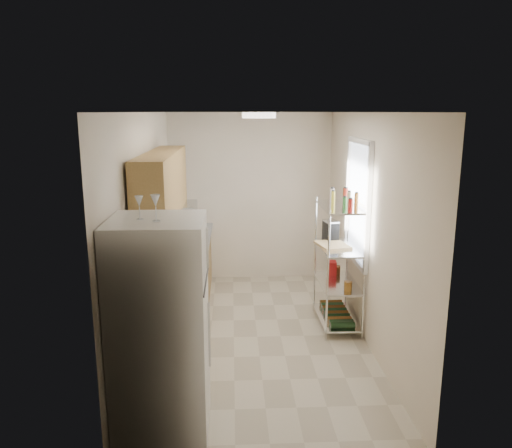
{
  "coord_description": "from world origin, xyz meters",
  "views": [
    {
      "loc": [
        -0.28,
        -5.46,
        2.61
      ],
      "look_at": [
        -0.0,
        0.25,
        1.31
      ],
      "focal_mm": 35.0,
      "sensor_mm": 36.0,
      "label": 1
    }
  ],
  "objects": [
    {
      "name": "storage_bag",
      "position": [
        0.99,
        0.61,
        0.64
      ],
      "size": [
        0.12,
        0.16,
        0.17
      ],
      "primitive_type": "cube",
      "rotation": [
        0.0,
        0.0,
        -0.09
      ],
      "color": "#AF1615",
      "rests_on": "bakers_rack"
    },
    {
      "name": "espresso_machine",
      "position": [
        0.96,
        0.6,
        1.14
      ],
      "size": [
        0.18,
        0.24,
        0.26
      ],
      "primitive_type": "cube",
      "rotation": [
        0.0,
        0.0,
        0.17
      ],
      "color": "black",
      "rests_on": "bakers_rack"
    },
    {
      "name": "bakers_rack",
      "position": [
        1.0,
        0.3,
        1.11
      ],
      "size": [
        0.45,
        0.9,
        1.73
      ],
      "color": "silver",
      "rests_on": "ground"
    },
    {
      "name": "upper_cabinets",
      "position": [
        -1.05,
        0.1,
        1.81
      ],
      "size": [
        0.33,
        2.2,
        0.72
      ],
      "primitive_type": "cube",
      "color": "#9D7743",
      "rests_on": "room"
    },
    {
      "name": "frying_pan_small",
      "position": [
        -0.9,
        1.21,
        0.92
      ],
      "size": [
        0.31,
        0.31,
        0.05
      ],
      "primitive_type": "cylinder",
      "rotation": [
        0.0,
        0.0,
        0.37
      ],
      "color": "black",
      "rests_on": "counter_run"
    },
    {
      "name": "refrigerator",
      "position": [
        -0.87,
        -1.68,
        0.9
      ],
      "size": [
        0.74,
        0.74,
        1.8
      ],
      "primitive_type": "cube",
      "color": "silver",
      "rests_on": "ground"
    },
    {
      "name": "window",
      "position": [
        1.23,
        0.35,
        1.55
      ],
      "size": [
        0.06,
        1.0,
        1.46
      ],
      "primitive_type": "cube",
      "color": "white",
      "rests_on": "room"
    },
    {
      "name": "room",
      "position": [
        0.0,
        0.0,
        1.3
      ],
      "size": [
        2.52,
        4.42,
        2.62
      ],
      "color": "#BEB39A",
      "rests_on": "ground"
    },
    {
      "name": "rice_cooker",
      "position": [
        -0.94,
        0.44,
        1.02
      ],
      "size": [
        0.29,
        0.29,
        0.23
      ],
      "primitive_type": "cylinder",
      "color": "white",
      "rests_on": "counter_run"
    },
    {
      "name": "range_hood",
      "position": [
        -1.0,
        0.9,
        1.39
      ],
      "size": [
        0.5,
        0.6,
        0.12
      ],
      "primitive_type": "cube",
      "color": "#B7BABC",
      "rests_on": "room"
    },
    {
      "name": "counter_run",
      "position": [
        -0.92,
        0.44,
        0.45
      ],
      "size": [
        0.63,
        3.51,
        0.9
      ],
      "color": "#9D7743",
      "rests_on": "ground"
    },
    {
      "name": "wine_glass_b",
      "position": [
        -0.99,
        -1.7,
        1.89
      ],
      "size": [
        0.07,
        0.07,
        0.18
      ],
      "primitive_type": null,
      "color": "silver",
      "rests_on": "refrigerator"
    },
    {
      "name": "cutting_board",
      "position": [
        0.93,
        0.32,
        1.03
      ],
      "size": [
        0.41,
        0.49,
        0.03
      ],
      "primitive_type": "cube",
      "rotation": [
        0.0,
        0.0,
        0.21
      ],
      "color": "tan",
      "rests_on": "bakers_rack"
    },
    {
      "name": "frying_pan_large",
      "position": [
        -0.91,
        0.81,
        0.92
      ],
      "size": [
        0.31,
        0.31,
        0.05
      ],
      "primitive_type": "cylinder",
      "rotation": [
        0.0,
        0.0,
        0.1
      ],
      "color": "black",
      "rests_on": "counter_run"
    },
    {
      "name": "wine_glass_a",
      "position": [
        -0.85,
        -1.76,
        1.9
      ],
      "size": [
        0.07,
        0.07,
        0.2
      ],
      "primitive_type": null,
      "color": "silver",
      "rests_on": "refrigerator"
    },
    {
      "name": "ceiling_dome",
      "position": [
        0.0,
        -0.3,
        2.57
      ],
      "size": [
        0.34,
        0.34,
        0.05
      ],
      "primitive_type": "cylinder",
      "color": "white",
      "rests_on": "room"
    }
  ]
}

